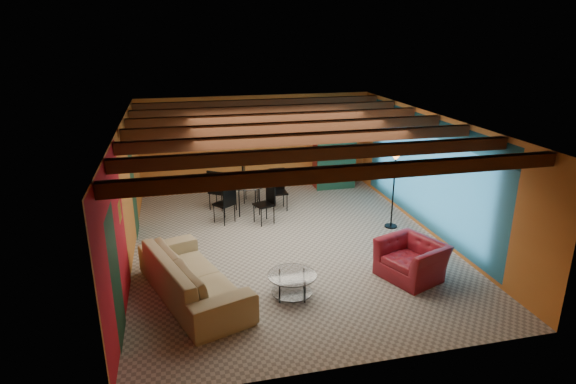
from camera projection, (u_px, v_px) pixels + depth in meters
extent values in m
cube|color=gray|center=(290.00, 245.00, 10.36)|extent=(6.50, 8.00, 0.01)
cube|color=silver|center=(290.00, 121.00, 9.49)|extent=(6.50, 8.00, 0.01)
cube|color=#BC6C2B|center=(257.00, 143.00, 13.61)|extent=(6.50, 0.02, 2.70)
cube|color=#A7121D|center=(126.00, 198.00, 9.21)|extent=(0.02, 8.00, 2.70)
cube|color=teal|center=(433.00, 175.00, 10.64)|extent=(0.02, 8.00, 2.70)
imported|color=#988862|center=(193.00, 275.00, 8.26)|extent=(1.92, 2.96, 0.81)
imported|color=maroon|center=(411.00, 260.00, 8.93)|extent=(1.31, 1.38, 0.72)
cube|color=maroon|center=(334.00, 154.00, 13.93)|extent=(1.12, 0.55, 1.96)
cube|color=black|center=(225.00, 135.00, 13.28)|extent=(1.05, 0.03, 0.65)
imported|color=#26661E|center=(335.00, 112.00, 13.54)|extent=(0.46, 0.41, 0.47)
imported|color=orange|center=(247.00, 169.00, 11.84)|extent=(0.20, 0.20, 0.19)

